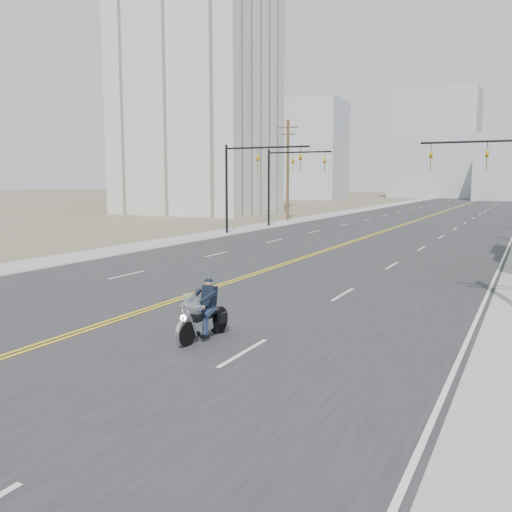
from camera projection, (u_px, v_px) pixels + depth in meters
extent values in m
cube|color=#303033|center=(440.00, 213.00, 74.84)|extent=(20.00, 200.00, 0.01)
cube|color=#A5A5A0|center=(355.00, 211.00, 79.86)|extent=(3.00, 200.00, 0.01)
cylinder|color=black|center=(227.00, 189.00, 45.36)|extent=(0.20, 0.20, 7.00)
cylinder|color=black|center=(266.00, 147.00, 43.41)|extent=(7.00, 0.14, 0.14)
imported|color=#BF8C0C|center=(258.00, 156.00, 43.80)|extent=(0.21, 0.26, 1.30)
imported|color=#BF8C0C|center=(301.00, 155.00, 42.28)|extent=(0.21, 0.26, 1.30)
cylinder|color=black|center=(476.00, 142.00, 36.87)|extent=(7.00, 0.14, 0.14)
imported|color=#BF8C0C|center=(487.00, 152.00, 36.65)|extent=(0.21, 0.26, 1.30)
imported|color=#BF8C0C|center=(431.00, 153.00, 38.17)|extent=(0.21, 0.26, 1.30)
cylinder|color=black|center=(269.00, 188.00, 52.48)|extent=(0.20, 0.20, 7.00)
cylinder|color=black|center=(299.00, 152.00, 50.75)|extent=(6.00, 0.14, 0.14)
imported|color=#BF8C0C|center=(293.00, 160.00, 51.10)|extent=(0.21, 0.26, 1.30)
imported|color=#BF8C0C|center=(325.00, 159.00, 49.79)|extent=(0.21, 0.26, 1.30)
cylinder|color=brown|center=(288.00, 170.00, 60.03)|extent=(0.30, 0.30, 10.50)
cube|color=brown|center=(288.00, 127.00, 59.44)|extent=(2.20, 0.12, 0.12)
cube|color=brown|center=(288.00, 134.00, 59.53)|extent=(1.60, 0.12, 0.12)
cube|color=silver|center=(197.00, 94.00, 71.74)|extent=(18.00, 14.00, 30.00)
cube|color=#B7BCC6|center=(312.00, 150.00, 128.72)|extent=(14.00, 12.00, 22.00)
cube|color=#ADB2B7|center=(435.00, 145.00, 140.67)|extent=(20.00, 15.00, 26.00)
cube|color=#ADB2B7|center=(278.00, 166.00, 149.01)|extent=(12.00, 12.00, 16.00)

